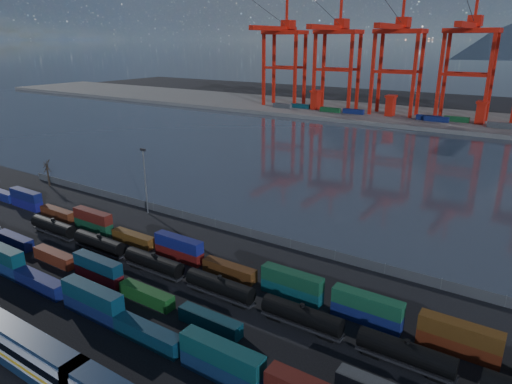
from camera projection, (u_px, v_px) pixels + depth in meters
The scene contains 14 objects.
ground at pixel (160, 293), 78.34m from camera, with size 700.00×700.00×0.00m, color black.
harbor_water at pixel (373, 163), 161.35m from camera, with size 700.00×700.00×0.00m, color #303845.
far_quay at pixel (441, 119), 244.06m from camera, with size 700.00×70.00×2.00m, color #514F4C.
passenger_train at pixel (16, 345), 60.35m from camera, with size 79.93×3.45×5.91m.
container_row_south at pixel (119, 315), 68.08m from camera, with size 127.26×2.44×5.21m.
container_row_mid at pixel (160, 299), 73.87m from camera, with size 127.79×2.20×4.70m.
container_row_north at pixel (186, 252), 88.90m from camera, with size 140.32×2.23×4.75m.
tanker_string at pixel (259, 300), 72.39m from camera, with size 121.74×2.84×4.07m.
waterfront_fence at pixel (251, 233), 100.16m from camera, with size 160.12×0.12×2.20m.
bare_tree at pixel (48, 173), 134.55m from camera, with size 2.17×2.22×8.25m.
yard_light_mast at pixel (145, 178), 111.66m from camera, with size 1.60×0.40×16.60m.
gantry_cranes at pixel (433, 42), 230.15m from camera, with size 200.35×48.68×65.92m.
quay_containers at pixel (413, 117), 237.59m from camera, with size 172.58×10.99×2.60m.
straddle_carriers at pixel (434, 108), 235.30m from camera, with size 140.00×7.00×11.10m.
Camera 1 is at (51.79, -48.18, 41.36)m, focal length 32.00 mm.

